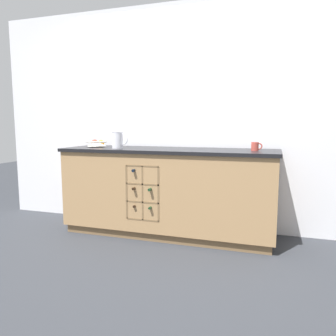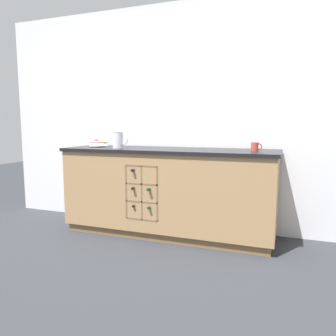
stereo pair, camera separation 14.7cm
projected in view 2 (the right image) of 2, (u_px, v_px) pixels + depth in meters
name	position (u px, v px, depth m)	size (l,w,h in m)	color
ground_plane	(168.00, 234.00, 3.60)	(14.00, 14.00, 0.00)	#2D3035
back_wall	(179.00, 118.00, 3.79)	(4.65, 0.06, 2.55)	white
kitchen_island	(168.00, 191.00, 3.54)	(2.29, 0.68, 0.94)	brown
fruit_bowl	(98.00, 143.00, 3.81)	(0.24, 0.24, 0.08)	silver
white_pitcher	(118.00, 140.00, 3.55)	(0.18, 0.12, 0.18)	white
ceramic_mug	(255.00, 147.00, 3.17)	(0.11, 0.07, 0.09)	#B7473D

